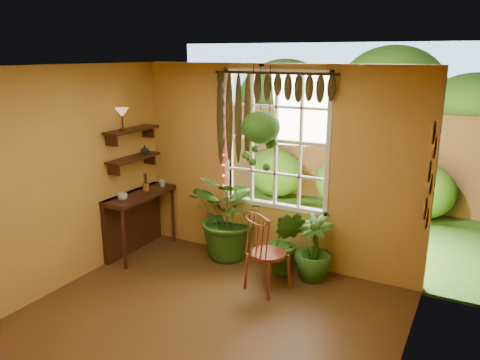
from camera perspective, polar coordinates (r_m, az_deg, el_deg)
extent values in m
plane|color=#4E2E16|center=(5.02, -7.21, -19.12)|extent=(4.50, 4.50, 0.00)
plane|color=white|center=(4.16, -8.47, 13.38)|extent=(4.50, 4.50, 0.00)
plane|color=#BF8841|center=(6.29, 4.24, 1.62)|extent=(4.00, 0.00, 4.00)
plane|color=#BF8841|center=(5.77, -24.16, -0.94)|extent=(0.00, 4.50, 4.50)
plane|color=#BF8841|center=(3.68, 18.76, -9.18)|extent=(0.00, 4.50, 4.50)
cube|color=white|center=(6.24, 4.41, 4.80)|extent=(1.52, 0.10, 1.86)
cube|color=white|center=(6.27, 4.52, 4.84)|extent=(1.38, 0.01, 1.78)
cylinder|color=#3B1B10|center=(6.05, 4.15, 12.87)|extent=(1.70, 0.04, 0.04)
cube|color=#3B1B10|center=(6.81, -12.12, -1.80)|extent=(0.40, 1.20, 0.06)
cube|color=#3B1B10|center=(7.04, -12.93, -4.88)|extent=(0.08, 1.18, 0.90)
cylinder|color=#3B1B10|center=(6.47, -13.94, -6.97)|extent=(0.05, 0.05, 0.86)
cylinder|color=#3B1B10|center=(7.26, -8.17, -4.20)|extent=(0.05, 0.05, 0.86)
cube|color=#3B1B10|center=(6.73, -12.86, 2.61)|extent=(0.25, 0.90, 0.04)
cube|color=#3B1B10|center=(6.66, -13.06, 5.98)|extent=(0.25, 0.90, 0.04)
cube|color=#245017|center=(11.24, 14.52, 0.05)|extent=(14.00, 10.00, 0.04)
cube|color=olive|center=(9.33, 12.21, 2.96)|extent=(12.00, 0.10, 1.80)
plane|color=#86B0E0|center=(12.70, 16.98, 8.78)|extent=(12.00, 0.00, 12.00)
cylinder|color=maroon|center=(5.76, 3.43, -8.98)|extent=(0.57, 0.57, 0.04)
torus|color=maroon|center=(5.44, 2.09, -4.69)|extent=(0.41, 0.17, 0.42)
imported|color=#1E5216|center=(6.53, -1.08, -4.46)|extent=(1.39, 1.30, 1.25)
imported|color=#1E5216|center=(6.17, 5.60, -7.54)|extent=(0.53, 0.44, 0.89)
imported|color=#1E5216|center=(6.08, 8.98, -8.18)|extent=(0.61, 0.61, 0.86)
ellipsoid|color=black|center=(5.99, 2.55, 5.74)|extent=(0.29, 0.29, 0.18)
ellipsoid|color=#1E5216|center=(5.98, 2.56, 6.43)|extent=(0.50, 0.50, 0.42)
imported|color=silver|center=(6.51, -14.12, -1.97)|extent=(0.14, 0.14, 0.10)
imported|color=beige|center=(7.06, -9.43, -0.41)|extent=(0.12, 0.12, 0.09)
cylinder|color=brown|center=(6.89, -11.41, -0.83)|extent=(0.09, 0.09, 0.11)
imported|color=#B2AD99|center=(6.89, -11.52, 3.67)|extent=(0.15, 0.15, 0.13)
cylinder|color=#543818|center=(6.50, -14.06, 6.00)|extent=(0.10, 0.10, 0.03)
cylinder|color=#543818|center=(6.49, -14.12, 6.83)|extent=(0.02, 0.02, 0.18)
cone|color=slate|center=(6.47, -14.19, 7.98)|extent=(0.18, 0.18, 0.12)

